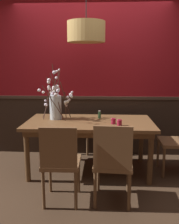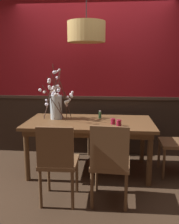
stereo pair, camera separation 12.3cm
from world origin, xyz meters
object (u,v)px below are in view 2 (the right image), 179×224
Objects in this scene: candle_holder_nearer_edge at (113,121)px; condiment_bottle at (100,115)px; chair_far_side_right at (109,122)px; candle_holder_nearer_center at (119,123)px; vase_with_blossoms at (56,104)px; dining_table at (90,127)px; pendant_lamp at (86,32)px; chair_near_side_left at (58,160)px; chair_far_side_left at (80,122)px; chair_near_side_right at (110,161)px.

condiment_bottle reaches higher than candle_holder_nearer_edge.
chair_far_side_right is 1.10m from candle_holder_nearer_edge.
candle_holder_nearer_edge is (0.06, -1.06, 0.26)m from chair_far_side_right.
candle_holder_nearer_center is at bearing -58.74° from condiment_bottle.
vase_with_blossoms is 0.89m from candle_holder_nearer_edge.
dining_table is 0.49m from candle_holder_nearer_center.
pendant_lamp is (-0.46, 0.31, 1.18)m from candle_holder_nearer_center.
chair_far_side_right is at bearing 69.36° from pendant_lamp.
dining_table is 0.28m from condiment_bottle.
chair_near_side_left is at bearing -106.68° from chair_far_side_right.
candle_holder_nearer_center is 0.70× the size of condiment_bottle.
chair_far_side_left reaches higher than dining_table.
chair_near_side_left reaches higher than condiment_bottle.
vase_with_blossoms is 0.86× the size of pendant_lamp.
condiment_bottle is (0.38, -0.65, 0.28)m from chair_far_side_left.
condiment_bottle is at bearing 35.19° from pendant_lamp.
candle_holder_nearer_center is (0.65, -1.10, 0.26)m from chair_far_side_left.
candle_holder_nearer_center is at bearing 80.29° from chair_near_side_right.
chair_near_side_right is (0.03, -1.77, -0.01)m from chair_far_side_right.
dining_table is at bearing 148.97° from candle_holder_nearer_center.
candle_holder_nearer_center is at bearing -31.03° from dining_table.
vase_with_blossoms is at bearing 167.87° from dining_table.
vase_with_blossoms is 10.54× the size of candle_holder_nearer_edge.
chair_near_side_left is 1.15× the size of vase_with_blossoms.
pendant_lamp is (-0.05, 0.07, 1.31)m from dining_table.
pendant_lamp reaches higher than candle_holder_nearer_center.
chair_near_side_left is at bearing -110.55° from condiment_bottle.
condiment_bottle is (-0.13, -0.72, 0.27)m from chair_far_side_right.
chair_near_side_left is 0.99× the size of chair_far_side_left.
pendant_lamp reaches higher than chair_near_side_left.
pendant_lamp is at bearing 110.78° from chair_near_side_right.
vase_with_blossoms is at bearing 129.75° from chair_near_side_right.
chair_far_side_right is at bearing 90.99° from chair_near_side_right.
chair_far_side_right reaches higher than dining_table.
chair_near_side_right is at bearing -99.71° from candle_holder_nearer_center.
chair_far_side_left is at bearing 103.72° from pendant_lamp.
chair_near_side_right is at bearing -89.01° from chair_far_side_right.
chair_near_side_left is 12.08× the size of candle_holder_nearer_edge.
candle_holder_nearer_edge is (-0.07, 0.10, -0.00)m from candle_holder_nearer_center.
chair_near_side_right is 0.68m from candle_holder_nearer_center.
chair_far_side_right reaches higher than candle_holder_nearer_center.
vase_with_blossoms is (-0.77, -0.81, 0.44)m from chair_far_side_right.
pendant_lamp is (0.45, -0.04, 1.01)m from vase_with_blossoms.
chair_near_side_right is 1.76m from pendant_lamp.
dining_table is 21.69× the size of candle_holder_nearer_center.
chair_far_side_left is (-0.24, 0.85, -0.14)m from dining_table.
chair_far_side_right is at bearing 46.22° from vase_with_blossoms.
candle_holder_nearer_edge is at bearing -86.72° from chair_far_side_right.
chair_far_side_left is 1.66m from pendant_lamp.
pendant_lamp is (0.22, 0.96, 1.45)m from chair_near_side_left.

